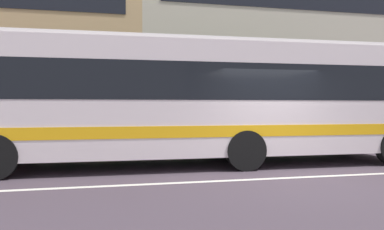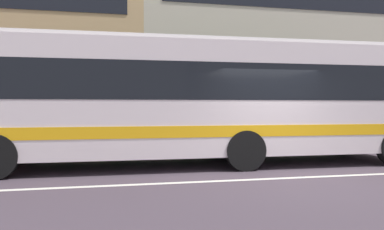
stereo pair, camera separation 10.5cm
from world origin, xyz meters
TOP-DOWN VIEW (x-y plane):
  - ground_plane at (0.00, 0.00)m, footprint 160.00×160.00m
  - lane_centre_line at (0.00, 0.00)m, footprint 60.00×0.16m
  - hedge_row_far at (-1.39, 5.80)m, footprint 12.25×1.10m
  - apartment_block_right at (8.10, 14.65)m, footprint 21.12×10.56m
  - transit_bus at (-1.35, 2.25)m, footprint 11.97×2.77m

SIDE VIEW (x-z plane):
  - ground_plane at x=0.00m, z-range 0.00..0.00m
  - lane_centre_line at x=0.00m, z-range 0.00..0.01m
  - hedge_row_far at x=-1.39m, z-range 0.00..1.16m
  - transit_bus at x=-1.35m, z-range 0.17..3.48m
  - apartment_block_right at x=8.10m, z-range 0.00..13.40m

